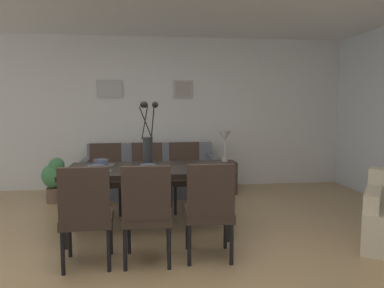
{
  "coord_description": "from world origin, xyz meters",
  "views": [
    {
      "loc": [
        0.1,
        -3.17,
        1.43
      ],
      "look_at": [
        0.63,
        1.05,
        0.98
      ],
      "focal_mm": 34.12,
      "sensor_mm": 36.0,
      "label": 1
    }
  ],
  "objects_px": {
    "dining_chair_near_left": "(86,211)",
    "bowl_near_left": "(96,168)",
    "centerpiece_vase": "(148,142)",
    "dining_chair_near_right": "(106,174)",
    "dining_chair_far_left": "(147,209)",
    "dining_chair_mid_right": "(186,172)",
    "bowl_near_right": "(101,162)",
    "dining_chair_mid_left": "(209,206)",
    "bowl_far_left": "(148,167)",
    "dining_chair_far_right": "(147,173)",
    "table_lamp": "(225,139)",
    "dining_table": "(148,174)",
    "side_table": "(224,177)",
    "framed_picture_center": "(183,89)",
    "framed_picture_left": "(109,89)",
    "sofa": "(151,177)",
    "potted_plant": "(55,178)"
  },
  "relations": [
    {
      "from": "bowl_near_left",
      "to": "sofa",
      "type": "distance_m",
      "value": 2.15
    },
    {
      "from": "side_table",
      "to": "framed_picture_left",
      "type": "relative_size",
      "value": 1.23
    },
    {
      "from": "framed_picture_left",
      "to": "framed_picture_center",
      "type": "distance_m",
      "value": 1.26
    },
    {
      "from": "bowl_far_left",
      "to": "potted_plant",
      "type": "relative_size",
      "value": 0.25
    },
    {
      "from": "dining_table",
      "to": "framed_picture_left",
      "type": "bearing_deg",
      "value": 105.43
    },
    {
      "from": "bowl_far_left",
      "to": "framed_picture_center",
      "type": "height_order",
      "value": "framed_picture_center"
    },
    {
      "from": "dining_chair_mid_right",
      "to": "bowl_near_right",
      "type": "relative_size",
      "value": 5.41
    },
    {
      "from": "dining_chair_far_left",
      "to": "bowl_near_right",
      "type": "xyz_separation_m",
      "value": [
        -0.53,
        1.1,
        0.27
      ]
    },
    {
      "from": "bowl_near_left",
      "to": "framed_picture_left",
      "type": "height_order",
      "value": "framed_picture_left"
    },
    {
      "from": "dining_chair_far_left",
      "to": "centerpiece_vase",
      "type": "xyz_separation_m",
      "value": [
        0.02,
        0.89,
        0.51
      ]
    },
    {
      "from": "framed_picture_center",
      "to": "table_lamp",
      "type": "bearing_deg",
      "value": -42.19
    },
    {
      "from": "centerpiece_vase",
      "to": "framed_picture_left",
      "type": "bearing_deg",
      "value": 105.46
    },
    {
      "from": "dining_chair_far_right",
      "to": "dining_chair_mid_right",
      "type": "distance_m",
      "value": 0.53
    },
    {
      "from": "dining_chair_near_left",
      "to": "dining_chair_far_left",
      "type": "height_order",
      "value": "same"
    },
    {
      "from": "dining_chair_near_right",
      "to": "framed_picture_center",
      "type": "distance_m",
      "value": 2.21
    },
    {
      "from": "dining_chair_mid_left",
      "to": "bowl_near_right",
      "type": "xyz_separation_m",
      "value": [
        -1.09,
        1.07,
        0.27
      ]
    },
    {
      "from": "centerpiece_vase",
      "to": "sofa",
      "type": "bearing_deg",
      "value": 88.27
    },
    {
      "from": "sofa",
      "to": "framed_picture_left",
      "type": "relative_size",
      "value": 4.9
    },
    {
      "from": "bowl_near_right",
      "to": "framed_picture_center",
      "type": "height_order",
      "value": "framed_picture_center"
    },
    {
      "from": "dining_chair_far_right",
      "to": "table_lamp",
      "type": "distance_m",
      "value": 1.57
    },
    {
      "from": "dining_chair_mid_left",
      "to": "side_table",
      "type": "height_order",
      "value": "dining_chair_mid_left"
    },
    {
      "from": "dining_chair_mid_left",
      "to": "framed_picture_left",
      "type": "bearing_deg",
      "value": 110.62
    },
    {
      "from": "dining_table",
      "to": "side_table",
      "type": "height_order",
      "value": "dining_table"
    },
    {
      "from": "dining_table",
      "to": "potted_plant",
      "type": "bearing_deg",
      "value": 133.59
    },
    {
      "from": "dining_chair_near_right",
      "to": "side_table",
      "type": "height_order",
      "value": "dining_chair_near_right"
    },
    {
      "from": "bowl_near_left",
      "to": "sofa",
      "type": "relative_size",
      "value": 0.08
    },
    {
      "from": "bowl_near_right",
      "to": "table_lamp",
      "type": "xyz_separation_m",
      "value": [
        1.79,
        1.5,
        0.11
      ]
    },
    {
      "from": "dining_chair_near_left",
      "to": "table_lamp",
      "type": "relative_size",
      "value": 1.8
    },
    {
      "from": "dining_chair_mid_left",
      "to": "framed_picture_center",
      "type": "bearing_deg",
      "value": 88.61
    },
    {
      "from": "table_lamp",
      "to": "framed_picture_left",
      "type": "xyz_separation_m",
      "value": [
        -1.87,
        0.56,
        0.82
      ]
    },
    {
      "from": "table_lamp",
      "to": "framed_picture_center",
      "type": "bearing_deg",
      "value": 137.81
    },
    {
      "from": "bowl_near_left",
      "to": "bowl_near_right",
      "type": "distance_m",
      "value": 0.42
    },
    {
      "from": "bowl_far_left",
      "to": "bowl_near_left",
      "type": "bearing_deg",
      "value": 180.0
    },
    {
      "from": "dining_chair_far_left",
      "to": "side_table",
      "type": "distance_m",
      "value": 2.9
    },
    {
      "from": "centerpiece_vase",
      "to": "framed_picture_center",
      "type": "height_order",
      "value": "framed_picture_center"
    },
    {
      "from": "dining_chair_far_right",
      "to": "framed_picture_center",
      "type": "distance_m",
      "value": 1.97
    },
    {
      "from": "dining_chair_near_right",
      "to": "dining_chair_far_left",
      "type": "distance_m",
      "value": 1.83
    },
    {
      "from": "centerpiece_vase",
      "to": "sofa",
      "type": "relative_size",
      "value": 0.35
    },
    {
      "from": "dining_chair_mid_left",
      "to": "framed_picture_left",
      "type": "height_order",
      "value": "framed_picture_left"
    },
    {
      "from": "dining_chair_mid_left",
      "to": "centerpiece_vase",
      "type": "height_order",
      "value": "centerpiece_vase"
    },
    {
      "from": "dining_chair_far_right",
      "to": "dining_chair_mid_right",
      "type": "xyz_separation_m",
      "value": [
        0.53,
        0.0,
        0.0
      ]
    },
    {
      "from": "dining_chair_mid_left",
      "to": "bowl_far_left",
      "type": "bearing_deg",
      "value": 130.4
    },
    {
      "from": "dining_chair_far_left",
      "to": "dining_chair_far_right",
      "type": "distance_m",
      "value": 1.74
    },
    {
      "from": "dining_chair_near_left",
      "to": "bowl_near_left",
      "type": "distance_m",
      "value": 0.72
    },
    {
      "from": "centerpiece_vase",
      "to": "dining_chair_near_left",
      "type": "bearing_deg",
      "value": -121.6
    },
    {
      "from": "dining_chair_far_right",
      "to": "bowl_far_left",
      "type": "distance_m",
      "value": 1.1
    },
    {
      "from": "dining_chair_near_left",
      "to": "side_table",
      "type": "distance_m",
      "value": 3.16
    },
    {
      "from": "bowl_near_left",
      "to": "framed_picture_left",
      "type": "bearing_deg",
      "value": 92.02
    },
    {
      "from": "dining_chair_far_right",
      "to": "bowl_near_right",
      "type": "distance_m",
      "value": 0.88
    },
    {
      "from": "dining_chair_mid_left",
      "to": "dining_chair_mid_right",
      "type": "height_order",
      "value": "same"
    }
  ]
}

